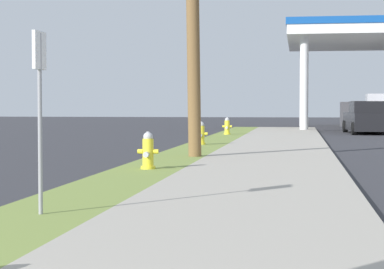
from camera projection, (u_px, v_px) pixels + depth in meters
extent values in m
cylinder|color=yellow|center=(148.00, 167.00, 14.18)|extent=(0.29, 0.29, 0.06)
cylinder|color=yellow|center=(148.00, 154.00, 14.17)|extent=(0.22, 0.22, 0.60)
sphere|color=#B2B2B7|center=(148.00, 137.00, 14.16)|extent=(0.19, 0.19, 0.19)
cylinder|color=#B2B2B7|center=(148.00, 133.00, 14.16)|extent=(0.06, 0.06, 0.05)
cylinder|color=yellow|center=(140.00, 151.00, 14.20)|extent=(0.10, 0.09, 0.09)
cylinder|color=yellow|center=(156.00, 152.00, 14.15)|extent=(0.10, 0.09, 0.09)
cylinder|color=#B2B2B7|center=(146.00, 155.00, 14.01)|extent=(0.11, 0.12, 0.11)
cylinder|color=yellow|center=(201.00, 144.00, 22.94)|extent=(0.29, 0.29, 0.06)
cylinder|color=yellow|center=(201.00, 135.00, 22.93)|extent=(0.22, 0.22, 0.60)
sphere|color=#B2B2B7|center=(201.00, 125.00, 22.91)|extent=(0.19, 0.19, 0.19)
cylinder|color=#B2B2B7|center=(201.00, 122.00, 22.91)|extent=(0.06, 0.06, 0.05)
cylinder|color=yellow|center=(196.00, 134.00, 22.95)|extent=(0.10, 0.09, 0.09)
cylinder|color=yellow|center=(206.00, 134.00, 22.90)|extent=(0.10, 0.09, 0.09)
cylinder|color=#B2B2B7|center=(200.00, 136.00, 22.76)|extent=(0.11, 0.12, 0.11)
cylinder|color=yellow|center=(227.00, 134.00, 30.84)|extent=(0.29, 0.29, 0.06)
cylinder|color=yellow|center=(227.00, 127.00, 30.83)|extent=(0.22, 0.22, 0.60)
sphere|color=#B2B2B7|center=(227.00, 120.00, 30.81)|extent=(0.19, 0.19, 0.19)
cylinder|color=#B2B2B7|center=(227.00, 118.00, 30.81)|extent=(0.06, 0.06, 0.05)
cylinder|color=yellow|center=(223.00, 126.00, 30.85)|extent=(0.10, 0.09, 0.09)
cylinder|color=yellow|center=(231.00, 126.00, 30.80)|extent=(0.10, 0.09, 0.09)
cylinder|color=#B2B2B7|center=(227.00, 128.00, 30.66)|extent=(0.11, 0.12, 0.11)
cylinder|color=gray|center=(40.00, 124.00, 8.26)|extent=(0.05, 0.05, 2.10)
cube|color=white|center=(39.00, 50.00, 8.22)|extent=(0.04, 0.36, 0.44)
cylinder|color=silver|center=(304.00, 84.00, 37.02)|extent=(0.44, 0.44, 4.99)
cylinder|color=silver|center=(303.00, 88.00, 47.02)|extent=(0.44, 0.44, 4.99)
cube|color=white|center=(352.00, 39.00, 41.49)|extent=(7.36, 11.93, 0.50)
cube|color=#144C9E|center=(352.00, 31.00, 41.48)|extent=(7.46, 12.03, 0.36)
cube|color=#47474C|center=(359.00, 117.00, 36.67)|extent=(0.70, 1.10, 1.60)
cube|color=#47474C|center=(346.00, 114.00, 46.68)|extent=(0.70, 1.10, 1.60)
cube|color=tan|center=(357.00, 117.00, 48.47)|extent=(1.87, 4.52, 0.85)
cube|color=tan|center=(358.00, 106.00, 48.22)|extent=(1.62, 2.04, 0.56)
cylinder|color=black|center=(343.00, 121.00, 50.29)|extent=(0.23, 0.60, 0.60)
cylinder|color=black|center=(368.00, 121.00, 50.02)|extent=(0.23, 0.60, 0.60)
cylinder|color=black|center=(346.00, 122.00, 46.94)|extent=(0.23, 0.60, 0.60)
cylinder|color=black|center=(373.00, 122.00, 46.67)|extent=(0.23, 0.60, 0.60)
cube|color=black|center=(367.00, 121.00, 34.73)|extent=(2.08, 4.60, 0.85)
cube|color=black|center=(368.00, 107.00, 34.48)|extent=(1.72, 2.11, 0.56)
cylinder|color=black|center=(345.00, 126.00, 36.51)|extent=(0.25, 0.61, 0.60)
cylinder|color=black|center=(379.00, 126.00, 36.36)|extent=(0.25, 0.61, 0.60)
cylinder|color=black|center=(354.00, 129.00, 33.13)|extent=(0.25, 0.61, 0.60)
cube|color=#BCBCC1|center=(383.00, 118.00, 37.99)|extent=(2.21, 5.47, 1.00)
cube|color=#BCBCC1|center=(381.00, 106.00, 39.13)|extent=(1.99, 2.99, 0.24)
cylinder|color=black|center=(367.00, 125.00, 36.07)|extent=(0.25, 0.77, 0.76)
cylinder|color=black|center=(363.00, 123.00, 40.29)|extent=(0.25, 0.77, 0.76)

